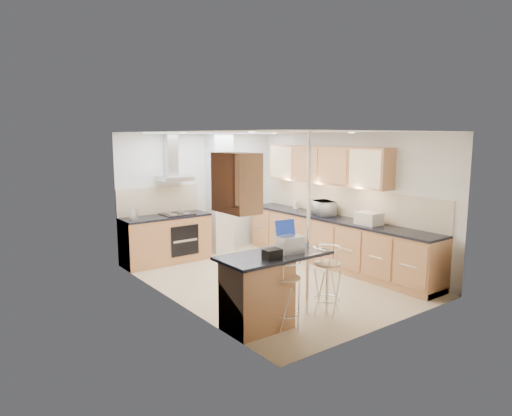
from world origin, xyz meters
TOP-DOWN VIEW (x-y plane):
  - ground at (0.00, 0.00)m, footprint 4.80×4.80m
  - room_shell at (0.32, 0.38)m, footprint 3.64×4.84m
  - right_counter at (1.50, 0.00)m, footprint 0.63×4.40m
  - back_counter at (-0.95, 2.10)m, footprint 1.70×0.63m
  - peninsula at (-1.12, -1.45)m, footprint 1.47×0.72m
  - microwave at (1.53, 0.32)m, footprint 0.47×0.58m
  - laptop at (-0.90, -1.51)m, footprint 0.34×0.27m
  - bag at (-1.29, -1.62)m, footprint 0.23×0.17m
  - bar_stool_near at (-1.10, -1.68)m, footprint 0.37×0.37m
  - bar_stool_end at (-0.33, -1.64)m, footprint 0.55×0.55m
  - jar_a at (1.63, 1.24)m, footprint 0.16×0.16m
  - jar_b at (1.50, 0.50)m, footprint 0.13×0.13m
  - jar_c at (1.56, -0.92)m, footprint 0.18×0.18m
  - jar_d at (1.55, -0.62)m, footprint 0.13×0.13m
  - bread_bin at (1.49, -0.82)m, footprint 0.32×0.41m
  - kettle at (-1.59, 2.07)m, footprint 0.16×0.16m

SIDE VIEW (x-z plane):
  - ground at x=0.00m, z-range 0.00..0.00m
  - bar_stool_near at x=-1.10m, z-range 0.00..0.90m
  - back_counter at x=-0.95m, z-range 0.00..0.92m
  - right_counter at x=1.50m, z-range 0.00..0.92m
  - peninsula at x=-1.12m, z-range 0.01..0.95m
  - bar_stool_end at x=-0.33m, z-range 0.00..0.96m
  - jar_d at x=1.55m, z-range 0.92..1.06m
  - jar_b at x=1.50m, z-range 0.92..1.07m
  - bag at x=-1.29m, z-range 0.94..1.06m
  - jar_a at x=1.63m, z-range 0.92..1.08m
  - jar_c at x=1.56m, z-range 0.92..1.11m
  - kettle at x=-1.59m, z-range 0.92..1.13m
  - bread_bin at x=1.49m, z-range 0.92..1.13m
  - laptop at x=-0.90m, z-range 0.94..1.15m
  - microwave at x=1.53m, z-range 0.92..1.20m
  - room_shell at x=0.32m, z-range 0.29..2.80m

